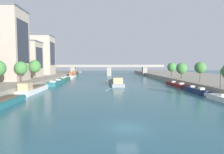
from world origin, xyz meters
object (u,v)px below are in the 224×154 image
at_px(moored_boat_left_end, 56,83).
at_px(moored_boat_left_downstream, 65,79).
at_px(moored_boat_right_far, 176,85).
at_px(tree_left_nearest, 21,68).
at_px(moored_boat_left_far, 75,74).
at_px(tree_right_far, 200,68).
at_px(tree_right_distant, 172,67).
at_px(lamppost_right_bank, 220,77).
at_px(moored_boat_right_second, 196,90).
at_px(barge_midriver, 116,82).
at_px(moored_boat_left_upstream, 72,76).
at_px(bridge_far, 109,69).
at_px(tree_left_by_lamp, 35,66).
at_px(tree_right_past_mid, 182,68).
at_px(moored_boat_left_gap_after, 33,89).

relative_size(moored_boat_left_end, moored_boat_left_downstream, 1.23).
distance_m(moored_boat_left_end, moored_boat_right_far, 42.09).
distance_m(moored_boat_left_end, tree_left_nearest, 14.42).
height_order(moored_boat_left_end, moored_boat_right_far, moored_boat_left_end).
relative_size(moored_boat_left_far, moored_boat_right_far, 0.77).
height_order(moored_boat_left_far, tree_right_far, tree_right_far).
height_order(moored_boat_left_end, moored_boat_left_downstream, moored_boat_left_end).
xyz_separation_m(tree_left_nearest, tree_right_distant, (55.06, 24.65, -0.12)).
height_order(tree_right_distant, lamppost_right_bank, tree_right_distant).
bearing_deg(tree_right_distant, moored_boat_right_second, -100.49).
height_order(barge_midriver, moored_boat_right_far, barge_midriver).
bearing_deg(moored_boat_left_upstream, tree_right_far, -44.73).
height_order(tree_right_far, lamppost_right_bank, tree_right_far).
xyz_separation_m(tree_right_far, bridge_far, (-26.58, 63.18, -1.68)).
xyz_separation_m(moored_boat_left_downstream, tree_right_far, (47.51, -29.90, 5.61)).
height_order(moored_boat_right_second, bridge_far, bridge_far).
bearing_deg(moored_boat_left_upstream, lamppost_right_bank, -53.21).
distance_m(moored_boat_left_end, lamppost_right_bank, 51.72).
distance_m(moored_boat_right_second, lamppost_right_bank, 6.62).
height_order(tree_left_by_lamp, tree_right_past_mid, tree_left_by_lamp).
bearing_deg(bridge_far, moored_boat_right_second, -74.23).
distance_m(tree_left_by_lamp, lamppost_right_bank, 57.86).
xyz_separation_m(moored_boat_left_far, tree_left_by_lamp, (-6.45, -48.11, 5.53)).
height_order(tree_left_by_lamp, bridge_far, tree_left_by_lamp).
distance_m(barge_midriver, moored_boat_left_end, 21.68).
xyz_separation_m(moored_boat_left_end, tree_right_distant, (47.42, 13.73, 5.39)).
relative_size(barge_midriver, tree_right_past_mid, 3.39).
height_order(moored_boat_left_gap_after, tree_left_by_lamp, tree_left_by_lamp).
xyz_separation_m(moored_boat_left_far, moored_boat_right_second, (41.72, -69.34, -0.34)).
relative_size(moored_boat_left_downstream, moored_boat_right_second, 1.30).
bearing_deg(tree_right_distant, tree_right_far, -91.17).
bearing_deg(moored_boat_left_end, barge_midriver, -5.27).
relative_size(moored_boat_left_gap_after, tree_right_far, 2.51).
height_order(moored_boat_left_upstream, tree_right_distant, tree_right_distant).
height_order(barge_midriver, bridge_far, bridge_far).
bearing_deg(barge_midriver, tree_left_nearest, -163.02).
height_order(barge_midriver, moored_boat_right_second, barge_midriver).
xyz_separation_m(moored_boat_left_end, bridge_far, (20.31, 51.00, 3.93)).
xyz_separation_m(moored_boat_right_second, lamppost_right_bank, (3.91, -3.89, 3.66)).
bearing_deg(moored_boat_left_far, barge_midriver, -65.63).
xyz_separation_m(tree_left_nearest, tree_right_far, (54.53, -1.27, 0.10)).
bearing_deg(moored_boat_left_upstream, moored_boat_left_downstream, -91.52).
relative_size(moored_boat_left_gap_after, bridge_far, 0.22).
height_order(moored_boat_left_downstream, moored_boat_right_second, moored_boat_right_second).
height_order(barge_midriver, tree_right_far, tree_right_far).
distance_m(moored_boat_right_second, tree_left_by_lamp, 52.97).
bearing_deg(moored_boat_left_upstream, tree_left_by_lamp, -101.55).
xyz_separation_m(tree_left_nearest, lamppost_right_bank, (52.40, -14.73, -1.82)).
height_order(moored_boat_left_end, moored_boat_right_second, moored_boat_right_second).
distance_m(moored_boat_left_end, moored_boat_right_second, 46.28).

